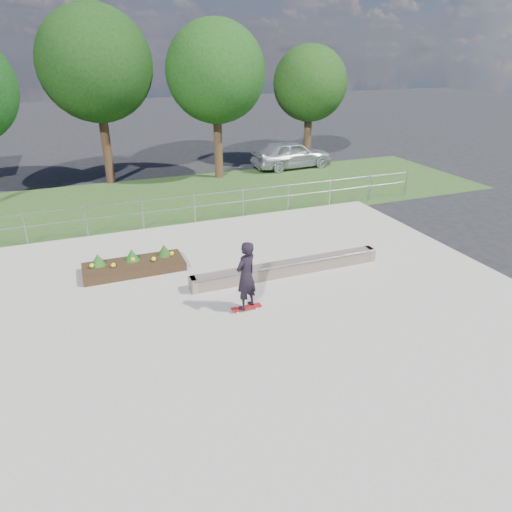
{
  "coord_description": "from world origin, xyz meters",
  "views": [
    {
      "loc": [
        -3.96,
        -9.07,
        6.25
      ],
      "look_at": [
        0.2,
        1.5,
        1.1
      ],
      "focal_mm": 32.0,
      "sensor_mm": 36.0,
      "label": 1
    }
  ],
  "objects": [
    {
      "name": "skateboarder",
      "position": [
        -0.44,
        0.57,
        1.05
      ],
      "size": [
        0.8,
        0.71,
        1.91
      ],
      "color": "silver",
      "rests_on": "concrete_slab"
    },
    {
      "name": "planter_bed",
      "position": [
        -2.83,
        4.05,
        0.24
      ],
      "size": [
        3.0,
        1.2,
        0.61
      ],
      "color": "black",
      "rests_on": "concrete_slab"
    },
    {
      "name": "ground",
      "position": [
        0.0,
        0.0,
        0.0
      ],
      "size": [
        120.0,
        120.0,
        0.0
      ],
      "primitive_type": "plane",
      "color": "black",
      "rests_on": "ground"
    },
    {
      "name": "fence",
      "position": [
        0.0,
        7.5,
        0.77
      ],
      "size": [
        20.06,
        0.06,
        1.2
      ],
      "color": "gray",
      "rests_on": "ground"
    },
    {
      "name": "tree_mid_left",
      "position": [
        -2.5,
        15.0,
        5.61
      ],
      "size": [
        5.25,
        5.25,
        8.25
      ],
      "color": "#321D14",
      "rests_on": "ground"
    },
    {
      "name": "grass_verge",
      "position": [
        0.0,
        11.0,
        0.01
      ],
      "size": [
        30.0,
        8.0,
        0.02
      ],
      "primitive_type": "cube",
      "color": "#2A481D",
      "rests_on": "ground"
    },
    {
      "name": "tree_mid_right",
      "position": [
        3.0,
        14.0,
        5.23
      ],
      "size": [
        4.9,
        4.9,
        7.7
      ],
      "color": "#362315",
      "rests_on": "ground"
    },
    {
      "name": "tree_far_right",
      "position": [
        9.0,
        15.5,
        4.48
      ],
      "size": [
        4.2,
        4.2,
        6.6
      ],
      "color": "#322114",
      "rests_on": "ground"
    },
    {
      "name": "grind_ledge",
      "position": [
        1.44,
        2.05,
        0.26
      ],
      "size": [
        6.0,
        0.44,
        0.43
      ],
      "color": "brown",
      "rests_on": "concrete_slab"
    },
    {
      "name": "concrete_slab",
      "position": [
        0.0,
        0.0,
        0.03
      ],
      "size": [
        15.0,
        15.0,
        0.06
      ],
      "primitive_type": "cube",
      "color": "#A49E91",
      "rests_on": "ground"
    },
    {
      "name": "parked_car",
      "position": [
        7.53,
        14.55,
        0.79
      ],
      "size": [
        4.74,
        2.14,
        1.58
      ],
      "primitive_type": "imported",
      "rotation": [
        0.0,
        0.0,
        1.63
      ],
      "color": "#A5A9AE",
      "rests_on": "ground"
    }
  ]
}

